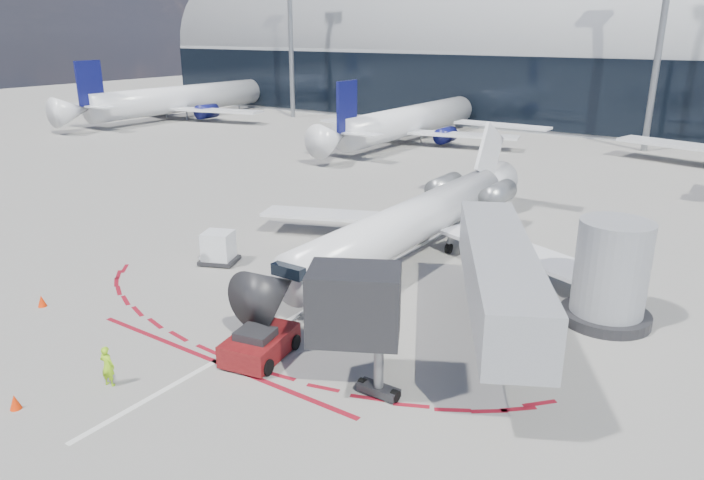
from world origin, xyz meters
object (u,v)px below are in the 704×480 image
Objects in this scene: ramp_worker at (107,366)px; regional_jet at (419,218)px; pushback_tug at (260,344)px; uld_container at (218,248)px.

regional_jet is at bearing -110.70° from ramp_worker.
pushback_tug is (0.65, -14.49, -1.67)m from regional_jet.
regional_jet reaches higher than ramp_worker.
uld_container is (-8.67, -7.71, -1.34)m from regional_jet.
ramp_worker is 0.65× the size of uld_container.
regional_jet is 5.13× the size of pushback_tug.
regional_jet is 14.60m from pushback_tug.
uld_container reaches higher than pushback_tug.
uld_container is at bearing 132.67° from pushback_tug.
regional_jet is at bearing 18.92° from uld_container.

